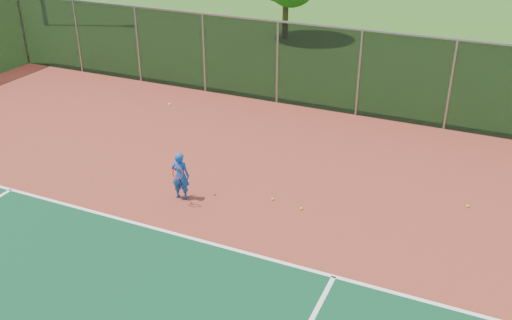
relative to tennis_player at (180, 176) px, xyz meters
The scene contains 6 objects.
court_apron 3.69m from the tennis_player, 44.08° to the right, with size 30.00×20.00×0.02m, color maroon.
fence_back 7.97m from the tennis_player, 70.76° to the left, with size 30.00×0.06×3.03m.
tennis_player is the anchor object (origin of this frame).
practice_ball_1 7.36m from the tennis_player, 20.45° to the left, with size 0.07×0.07×0.07m, color yellow.
practice_ball_2 2.45m from the tennis_player, 21.11° to the left, with size 0.07×0.07×0.07m, color yellow.
practice_ball_5 3.20m from the tennis_player, 13.27° to the left, with size 0.07×0.07×0.07m, color yellow.
Camera 1 is at (4.44, -6.42, 7.59)m, focal length 40.00 mm.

